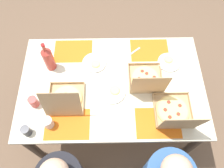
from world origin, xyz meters
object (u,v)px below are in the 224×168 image
Objects in this scene: pizza_box_corner_right at (65,100)px; plate_far_right at (94,63)px; pizza_box_corner_left at (146,80)px; plate_middle at (112,92)px; soda_bottle at (48,58)px; pizza_box_edge_far at (174,113)px; cup_dark at (34,102)px; cup_clear_right at (48,123)px; plate_near_right at (169,62)px; cup_spare at (26,131)px.

plate_far_right is at bearing -120.42° from pizza_box_corner_right.
plate_middle is (0.29, 0.09, -0.04)m from pizza_box_corner_left.
soda_bottle is (0.84, -0.18, 0.08)m from pizza_box_corner_left.
pizza_box_edge_far is 3.51× the size of cup_dark.
pizza_box_corner_right is 3.25× the size of cup_clear_right.
plate_near_right is 0.95× the size of plate_far_right.
pizza_box_corner_left is at bearing -168.25° from cup_dark.
pizza_box_corner_right reaches higher than plate_near_right.
soda_bottle is 0.63m from cup_spare.
pizza_box_corner_left is at bearing -57.28° from pizza_box_edge_far.
pizza_box_corner_right is 0.99m from plate_near_right.
pizza_box_corner_left is 3.29× the size of cup_dark.
cup_clear_right is at bearing 29.26° from plate_near_right.
plate_near_right is 2.06× the size of cup_dark.
plate_near_right is 1.24m from cup_dark.
pizza_box_corner_left is 3.70× the size of cup_spare.
plate_middle is 0.65m from cup_dark.
pizza_box_corner_right is 0.40m from soda_bottle.
cup_spare is (0.67, 0.34, 0.03)m from plate_middle.
cup_dark reaches higher than cup_spare.
soda_bottle reaches higher than cup_spare.
pizza_box_edge_far is 3.45× the size of cup_clear_right.
cup_clear_right is at bearing 58.40° from pizza_box_corner_right.
cup_clear_right is 0.17m from cup_spare.
plate_far_right is 0.68m from cup_clear_right.
plate_near_right is at bearing -157.15° from pizza_box_corner_right.
pizza_box_corner_left reaches higher than plate_middle.
plate_middle is 2.28× the size of cup_dark.
plate_far_right is at bearing -120.82° from cup_clear_right.
pizza_box_corner_left is 0.96m from cup_dark.
plate_far_right is 0.63m from cup_dark.
cup_spare is at bearing 84.63° from cup_dark.
plate_middle is at bearing 17.62° from pizza_box_corner_left.
pizza_box_corner_right is 0.38m from cup_spare.
soda_bottle is 0.56m from cup_clear_right.
plate_far_right is (-0.23, -0.39, -0.04)m from pizza_box_corner_right.
soda_bottle is at bearing -65.68° from pizza_box_corner_right.
plate_near_right and plate_middle have the same top height.
plate_far_right is 0.34m from plate_middle.
soda_bottle is at bearing 1.40° from plate_near_right.
pizza_box_edge_far reaches higher than plate_far_right.
pizza_box_corner_right is 1.02× the size of soda_bottle.
plate_middle is 0.62m from soda_bottle.
soda_bottle reaches higher than cup_dark.
plate_near_right is 2.31× the size of cup_spare.
soda_bottle reaches higher than plate_far_right.
plate_near_right is at bearing -150.74° from cup_clear_right.
plate_near_right is at bearing -151.85° from cup_spare.
plate_far_right is at bearing -0.25° from plate_near_right.
pizza_box_corner_right is 3.72× the size of cup_spare.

